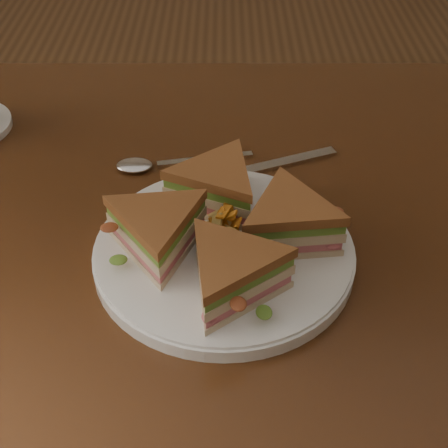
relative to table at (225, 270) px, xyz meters
name	(u,v)px	position (x,y,z in m)	size (l,w,h in m)	color
table	(225,270)	(0.00, 0.00, 0.00)	(1.20, 0.80, 0.75)	black
plate	(224,253)	(0.00, -0.08, 0.11)	(0.29, 0.29, 0.02)	white
sandwich_wedges	(224,228)	(0.00, -0.08, 0.14)	(0.28, 0.28, 0.06)	beige
crisps_mound	(224,230)	(0.00, -0.08, 0.14)	(0.09, 0.09, 0.05)	orange
spoon	(152,164)	(-0.10, 0.10, 0.10)	(0.18, 0.05, 0.01)	silver
knife	(257,169)	(0.04, 0.09, 0.10)	(0.20, 0.09, 0.00)	silver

